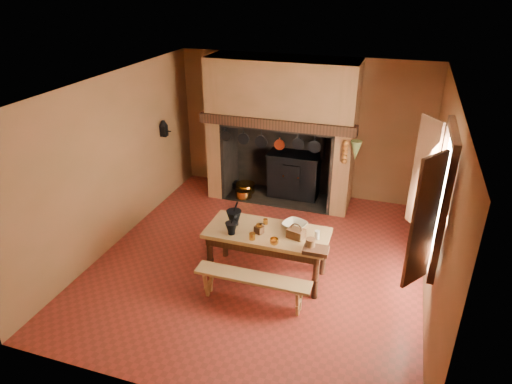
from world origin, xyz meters
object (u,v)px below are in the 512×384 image
at_px(iron_range, 294,175).
at_px(mixing_bowl, 295,225).
at_px(wicker_basket, 296,233).
at_px(work_table, 267,238).
at_px(coffee_grinder, 259,229).
at_px(bench_front, 253,283).

relative_size(iron_range, mixing_bowl, 4.66).
bearing_deg(wicker_basket, work_table, -170.51).
distance_m(mixing_bowl, wicker_basket, 0.27).
bearing_deg(mixing_bowl, wicker_basket, -72.18).
bearing_deg(iron_range, mixing_bowl, -76.42).
distance_m(coffee_grinder, wicker_basket, 0.54).
height_order(work_table, coffee_grinder, coffee_grinder).
bearing_deg(coffee_grinder, wicker_basket, 24.50).
height_order(coffee_grinder, mixing_bowl, coffee_grinder).
bearing_deg(iron_range, coffee_grinder, -86.71).
height_order(coffee_grinder, wicker_basket, wicker_basket).
bearing_deg(work_table, bench_front, -90.00).
xyz_separation_m(bench_front, wicker_basket, (0.44, 0.65, 0.51)).
xyz_separation_m(work_table, mixing_bowl, (0.35, 0.22, 0.16)).
bearing_deg(bench_front, iron_range, 94.38).
relative_size(work_table, wicker_basket, 6.61).
xyz_separation_m(bench_front, coffee_grinder, (-0.10, 0.60, 0.50)).
xyz_separation_m(work_table, bench_front, (0.00, -0.69, -0.31)).
xyz_separation_m(work_table, wicker_basket, (0.44, -0.04, 0.20)).
bearing_deg(work_table, iron_range, 95.45).
bearing_deg(mixing_bowl, coffee_grinder, -146.32).
relative_size(bench_front, wicker_basket, 5.97).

